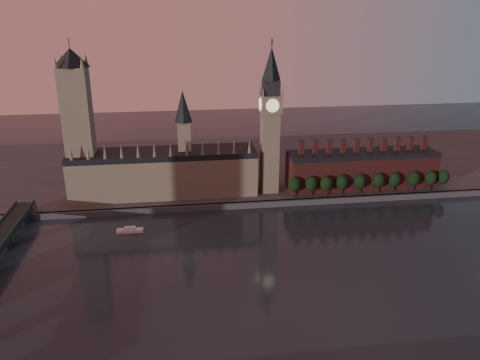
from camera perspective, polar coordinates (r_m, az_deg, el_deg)
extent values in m
plane|color=black|center=(246.38, 6.31, -11.30)|extent=(900.00, 900.00, 0.00)
cube|color=#46464B|center=(324.26, 2.47, -2.97)|extent=(900.00, 4.00, 4.00)
cube|color=#46464B|center=(407.78, 0.19, 1.80)|extent=(900.00, 180.00, 4.00)
cube|color=#756853|center=(337.32, -9.19, 0.59)|extent=(130.00, 30.00, 28.00)
cube|color=black|center=(332.58, -9.34, 3.20)|extent=(130.00, 30.00, 4.00)
cube|color=#756853|center=(329.89, -6.82, 4.99)|extent=(9.00, 9.00, 24.00)
cone|color=black|center=(324.99, -6.98, 8.92)|extent=(12.00, 12.00, 22.00)
cone|color=#756853|center=(324.33, -19.92, 3.15)|extent=(2.60, 2.60, 10.00)
cone|color=#756853|center=(322.25, -18.06, 3.26)|extent=(2.60, 2.60, 10.00)
cone|color=#756853|center=(320.51, -16.17, 3.37)|extent=(2.60, 2.60, 10.00)
cone|color=#756853|center=(319.12, -14.26, 3.47)|extent=(2.60, 2.60, 10.00)
cone|color=#756853|center=(318.09, -12.34, 3.58)|extent=(2.60, 2.60, 10.00)
cone|color=#756853|center=(317.41, -10.41, 3.67)|extent=(2.60, 2.60, 10.00)
cone|color=#756853|center=(317.10, -8.47, 3.77)|extent=(2.60, 2.60, 10.00)
cone|color=#756853|center=(317.15, -6.53, 3.86)|extent=(2.60, 2.60, 10.00)
cone|color=#756853|center=(317.56, -4.59, 3.94)|extent=(2.60, 2.60, 10.00)
cone|color=#756853|center=(318.34, -2.66, 4.02)|extent=(2.60, 2.60, 10.00)
cone|color=#756853|center=(319.47, -0.74, 4.10)|extent=(2.60, 2.60, 10.00)
cone|color=#756853|center=(320.96, 1.16, 4.17)|extent=(2.60, 2.60, 10.00)
cube|color=#756853|center=(334.86, -18.96, 5.17)|extent=(18.00, 18.00, 90.00)
cone|color=black|center=(327.03, -19.95, 13.85)|extent=(24.00, 24.00, 12.00)
cylinder|color=#232326|center=(326.62, -20.07, 14.89)|extent=(0.50, 0.50, 12.00)
cone|color=#756853|center=(321.08, -21.61, 13.21)|extent=(3.00, 3.00, 8.00)
cone|color=#756853|center=(317.87, -18.74, 13.49)|extent=(3.00, 3.00, 8.00)
cone|color=#756853|center=(336.64, -21.02, 13.51)|extent=(3.00, 3.00, 8.00)
cone|color=#756853|center=(333.57, -18.27, 13.77)|extent=(3.00, 3.00, 8.00)
cube|color=#756853|center=(334.45, 3.62, 3.34)|extent=(12.00, 12.00, 58.00)
cube|color=#756853|center=(326.53, 3.75, 9.25)|extent=(14.00, 14.00, 12.00)
cube|color=#232326|center=(324.78, 3.79, 11.16)|extent=(11.00, 11.00, 10.00)
cone|color=black|center=(322.89, 3.86, 13.97)|extent=(13.00, 13.00, 22.00)
cylinder|color=#232326|center=(321.90, 3.91, 16.37)|extent=(1.00, 1.00, 5.00)
cylinder|color=beige|center=(319.60, 4.01, 9.02)|extent=(9.00, 0.50, 9.00)
cylinder|color=beige|center=(333.47, 3.50, 9.47)|extent=(9.00, 0.50, 9.00)
cylinder|color=beige|center=(325.16, 2.49, 9.23)|extent=(0.50, 9.00, 9.00)
cylinder|color=beige|center=(328.06, 5.00, 9.27)|extent=(0.50, 9.00, 9.00)
cone|color=#756853|center=(317.51, 2.86, 10.63)|extent=(2.00, 2.00, 6.00)
cone|color=#756853|center=(320.19, 5.18, 10.65)|extent=(2.00, 2.00, 6.00)
cone|color=#756853|center=(330.14, 2.43, 10.97)|extent=(2.00, 2.00, 6.00)
cone|color=#756853|center=(332.72, 4.67, 10.99)|extent=(2.00, 2.00, 6.00)
cube|color=maroon|center=(359.72, 14.56, 1.07)|extent=(110.00, 25.00, 24.00)
cube|color=black|center=(355.85, 14.74, 3.13)|extent=(110.00, 25.00, 3.00)
cube|color=maroon|center=(339.06, 7.45, 3.88)|extent=(3.50, 3.50, 9.00)
cube|color=#232326|center=(337.77, 7.48, 4.69)|extent=(4.20, 4.20, 1.00)
cube|color=maroon|center=(341.94, 9.14, 3.92)|extent=(3.50, 3.50, 9.00)
cube|color=#232326|center=(340.66, 9.19, 4.73)|extent=(4.20, 4.20, 1.00)
cube|color=maroon|center=(345.11, 10.80, 3.97)|extent=(3.50, 3.50, 9.00)
cube|color=#232326|center=(343.85, 10.86, 4.77)|extent=(4.20, 4.20, 1.00)
cube|color=maroon|center=(348.57, 12.44, 4.01)|extent=(3.50, 3.50, 9.00)
cube|color=#232326|center=(347.32, 12.49, 4.80)|extent=(4.20, 4.20, 1.00)
cube|color=maroon|center=(352.31, 14.03, 4.05)|extent=(3.50, 3.50, 9.00)
cube|color=#232326|center=(351.07, 14.10, 4.83)|extent=(4.20, 4.20, 1.00)
cube|color=maroon|center=(356.31, 15.60, 4.08)|extent=(3.50, 3.50, 9.00)
cube|color=#232326|center=(355.08, 15.67, 4.86)|extent=(4.20, 4.20, 1.00)
cube|color=maroon|center=(360.57, 17.13, 4.11)|extent=(3.50, 3.50, 9.00)
cube|color=#232326|center=(359.36, 17.20, 4.88)|extent=(4.20, 4.20, 1.00)
cube|color=maroon|center=(365.08, 18.62, 4.13)|extent=(3.50, 3.50, 9.00)
cube|color=#232326|center=(363.88, 18.70, 4.89)|extent=(4.20, 4.20, 1.00)
cube|color=maroon|center=(369.83, 20.07, 4.16)|extent=(3.50, 3.50, 9.00)
cube|color=#232326|center=(368.65, 20.16, 4.90)|extent=(4.20, 4.20, 1.00)
cube|color=maroon|center=(374.81, 21.49, 4.17)|extent=(3.50, 3.50, 9.00)
cube|color=#232326|center=(373.65, 21.58, 4.91)|extent=(4.20, 4.20, 1.00)
cylinder|color=black|center=(332.26, 6.62, -1.59)|extent=(0.80, 0.80, 6.00)
ellipsoid|color=black|center=(330.00, 6.66, -0.54)|extent=(8.60, 8.60, 10.75)
cylinder|color=black|center=(335.41, 8.62, -1.48)|extent=(0.80, 0.80, 6.00)
ellipsoid|color=black|center=(333.17, 8.68, -0.44)|extent=(8.60, 8.60, 10.75)
cylinder|color=black|center=(337.22, 10.40, -1.47)|extent=(0.80, 0.80, 6.00)
ellipsoid|color=black|center=(335.00, 10.47, -0.43)|extent=(8.60, 8.60, 10.75)
cylinder|color=black|center=(342.36, 12.23, -1.28)|extent=(0.80, 0.80, 6.00)
ellipsoid|color=black|center=(340.17, 12.31, -0.25)|extent=(8.60, 8.60, 10.75)
cylinder|color=black|center=(346.80, 14.31, -1.17)|extent=(0.80, 0.80, 6.00)
ellipsoid|color=black|center=(344.64, 14.40, -0.16)|extent=(8.60, 8.60, 10.75)
cylinder|color=black|center=(352.14, 16.43, -1.06)|extent=(0.80, 0.80, 6.00)
ellipsoid|color=black|center=(350.01, 16.53, -0.06)|extent=(8.60, 8.60, 10.75)
cylinder|color=black|center=(358.04, 18.23, -0.91)|extent=(0.80, 0.80, 6.00)
ellipsoid|color=black|center=(355.94, 18.34, 0.07)|extent=(8.60, 8.60, 10.75)
cylinder|color=black|center=(363.46, 20.28, -0.85)|extent=(0.80, 0.80, 6.00)
ellipsoid|color=black|center=(361.40, 20.40, 0.12)|extent=(8.60, 8.60, 10.75)
cylinder|color=black|center=(369.95, 22.10, -0.73)|extent=(0.80, 0.80, 6.00)
ellipsoid|color=black|center=(367.92, 22.23, 0.22)|extent=(8.60, 8.60, 10.75)
cylinder|color=black|center=(375.82, 23.41, -0.61)|extent=(0.80, 0.80, 6.00)
ellipsoid|color=black|center=(373.82, 23.54, 0.33)|extent=(8.60, 8.60, 10.75)
cube|color=#46464B|center=(332.67, -24.84, -3.32)|extent=(14.00, 8.00, 6.00)
cylinder|color=#232326|center=(299.93, -26.74, -6.71)|extent=(8.00, 8.00, 7.75)
cylinder|color=#232326|center=(329.39, -24.99, -4.16)|extent=(8.00, 8.00, 7.75)
cube|color=silver|center=(295.91, -13.27, -6.01)|extent=(16.13, 4.89, 1.83)
cube|color=silver|center=(295.24, -13.29, -5.73)|extent=(6.94, 3.57, 1.38)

